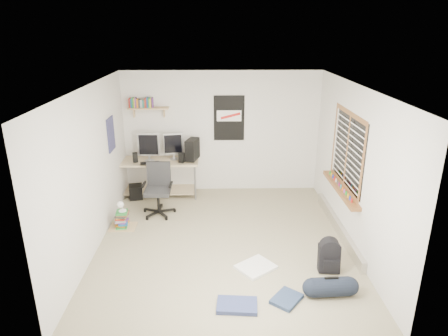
{
  "coord_description": "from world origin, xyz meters",
  "views": [
    {
      "loc": [
        -0.12,
        -5.71,
        3.32
      ],
      "look_at": [
        0.01,
        0.3,
        1.17
      ],
      "focal_mm": 32.0,
      "sensor_mm": 36.0,
      "label": 1
    }
  ],
  "objects_px": {
    "desk": "(157,177)",
    "book_stack": "(123,219)",
    "office_chair": "(158,190)",
    "backpack": "(329,258)",
    "duffel_bag": "(331,286)"
  },
  "relations": [
    {
      "from": "office_chair",
      "to": "desk",
      "type": "bearing_deg",
      "value": 100.84
    },
    {
      "from": "desk",
      "to": "book_stack",
      "type": "xyz_separation_m",
      "value": [
        -0.41,
        -1.46,
        -0.21
      ]
    },
    {
      "from": "office_chair",
      "to": "backpack",
      "type": "relative_size",
      "value": 2.45
    },
    {
      "from": "desk",
      "to": "book_stack",
      "type": "distance_m",
      "value": 1.54
    },
    {
      "from": "office_chair",
      "to": "backpack",
      "type": "xyz_separation_m",
      "value": [
        2.67,
        -1.88,
        -0.29
      ]
    },
    {
      "from": "desk",
      "to": "backpack",
      "type": "xyz_separation_m",
      "value": [
        2.82,
        -2.84,
        -0.16
      ]
    },
    {
      "from": "desk",
      "to": "backpack",
      "type": "bearing_deg",
      "value": -28.14
    },
    {
      "from": "backpack",
      "to": "duffel_bag",
      "type": "relative_size",
      "value": 0.79
    },
    {
      "from": "backpack",
      "to": "book_stack",
      "type": "xyz_separation_m",
      "value": [
        -3.23,
        1.37,
        -0.05
      ]
    },
    {
      "from": "desk",
      "to": "book_stack",
      "type": "bearing_deg",
      "value": -88.57
    },
    {
      "from": "desk",
      "to": "office_chair",
      "type": "xyz_separation_m",
      "value": [
        0.15,
        -0.96,
        0.12
      ]
    },
    {
      "from": "office_chair",
      "to": "book_stack",
      "type": "distance_m",
      "value": 0.83
    },
    {
      "from": "duffel_bag",
      "to": "book_stack",
      "type": "relative_size",
      "value": 1.18
    },
    {
      "from": "backpack",
      "to": "office_chair",
      "type": "bearing_deg",
      "value": 150.2
    },
    {
      "from": "desk",
      "to": "duffel_bag",
      "type": "relative_size",
      "value": 3.46
    }
  ]
}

